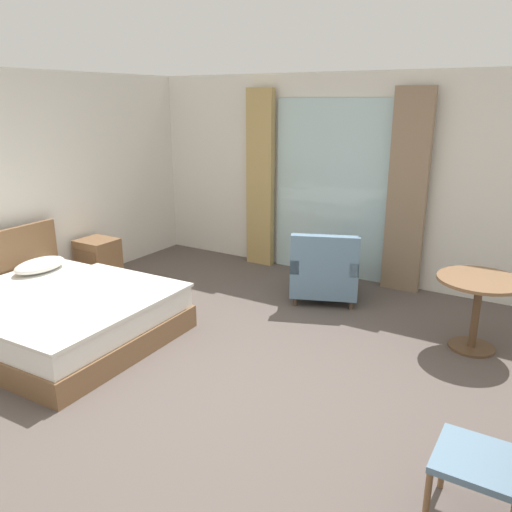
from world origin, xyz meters
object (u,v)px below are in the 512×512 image
(nightstand, at_px, (98,261))
(desk_chair, at_px, (498,454))
(armchair_by_window, at_px, (325,272))
(bed, at_px, (52,312))
(round_cafe_table, at_px, (478,296))

(nightstand, relative_size, desk_chair, 0.63)
(desk_chair, height_order, armchair_by_window, desk_chair)
(bed, distance_m, armchair_by_window, 2.94)
(desk_chair, height_order, round_cafe_table, desk_chair)
(nightstand, bearing_deg, round_cafe_table, 7.00)
(desk_chair, bearing_deg, bed, 175.07)
(bed, height_order, armchair_by_window, bed)
(round_cafe_table, bearing_deg, nightstand, -173.00)
(bed, xyz_separation_m, nightstand, (-0.82, 1.33, 0.03))
(bed, bearing_deg, nightstand, 121.65)
(desk_chair, distance_m, armchair_by_window, 3.38)
(nightstand, bearing_deg, desk_chair, -19.10)
(armchair_by_window, bearing_deg, round_cafe_table, -13.25)
(bed, xyz_separation_m, armchair_by_window, (1.88, 2.27, 0.09))
(round_cafe_table, bearing_deg, armchair_by_window, 166.75)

